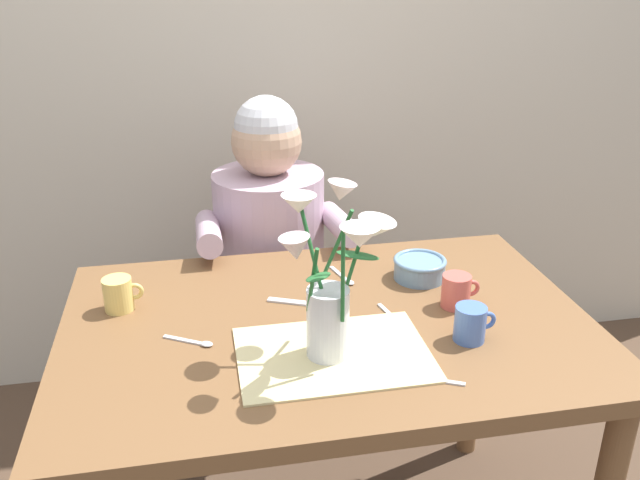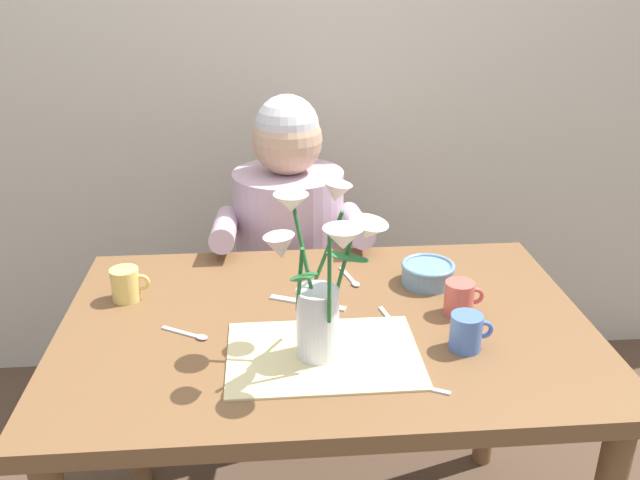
# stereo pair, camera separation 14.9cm
# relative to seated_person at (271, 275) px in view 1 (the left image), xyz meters

# --- Properties ---
(wood_panel_backdrop) EXTENTS (4.00, 0.10, 2.50)m
(wood_panel_backdrop) POSITION_rel_seated_person_xyz_m (0.06, 0.43, 0.69)
(wood_panel_backdrop) COLOR beige
(wood_panel_backdrop) RESTS_ON ground_plane
(dining_table) EXTENTS (1.20, 0.80, 0.74)m
(dining_table) POSITION_rel_seated_person_xyz_m (0.06, -0.62, 0.08)
(dining_table) COLOR brown
(dining_table) RESTS_ON ground_plane
(seated_person) EXTENTS (0.45, 0.47, 1.14)m
(seated_person) POSITION_rel_seated_person_xyz_m (0.00, 0.00, 0.00)
(seated_person) COLOR #4C4C56
(seated_person) RESTS_ON ground_plane
(striped_placemat) EXTENTS (0.40, 0.28, 0.00)m
(striped_placemat) POSITION_rel_seated_person_xyz_m (0.04, -0.76, 0.18)
(striped_placemat) COLOR beige
(striped_placemat) RESTS_ON dining_table
(flower_vase) EXTENTS (0.26, 0.27, 0.35)m
(flower_vase) POSITION_rel_seated_person_xyz_m (0.04, -0.76, 0.36)
(flower_vase) COLOR silver
(flower_vase) RESTS_ON dining_table
(ceramic_bowl) EXTENTS (0.14, 0.14, 0.06)m
(ceramic_bowl) POSITION_rel_seated_person_xyz_m (0.33, -0.45, 0.21)
(ceramic_bowl) COLOR #6689A8
(ceramic_bowl) RESTS_ON dining_table
(dinner_knife) EXTENTS (0.18, 0.09, 0.00)m
(dinner_knife) POSITION_rel_seated_person_xyz_m (0.02, -0.53, 0.18)
(dinner_knife) COLOR silver
(dinner_knife) RESTS_ON dining_table
(tea_cup) EXTENTS (0.09, 0.07, 0.08)m
(tea_cup) POSITION_rel_seated_person_xyz_m (-0.41, -0.47, 0.22)
(tea_cup) COLOR #E5C666
(tea_cup) RESTS_ON dining_table
(ceramic_mug) EXTENTS (0.09, 0.07, 0.08)m
(ceramic_mug) POSITION_rel_seated_person_xyz_m (0.34, -0.75, 0.22)
(ceramic_mug) COLOR #476BB7
(ceramic_mug) RESTS_ON dining_table
(coffee_cup) EXTENTS (0.09, 0.07, 0.08)m
(coffee_cup) POSITION_rel_seated_person_xyz_m (0.37, -0.61, 0.22)
(coffee_cup) COLOR #CC564C
(coffee_cup) RESTS_ON dining_table
(spoon_0) EXTENTS (0.11, 0.06, 0.01)m
(spoon_0) POSITION_rel_seated_person_xyz_m (0.20, -0.88, 0.18)
(spoon_0) COLOR silver
(spoon_0) RESTS_ON dining_table
(spoon_1) EXTENTS (0.11, 0.07, 0.01)m
(spoon_1) POSITION_rel_seated_person_xyz_m (-0.24, -0.66, 0.18)
(spoon_1) COLOR silver
(spoon_1) RESTS_ON dining_table
(spoon_2) EXTENTS (0.04, 0.12, 0.01)m
(spoon_2) POSITION_rel_seated_person_xyz_m (0.21, -0.65, 0.18)
(spoon_2) COLOR silver
(spoon_2) RESTS_ON dining_table
(spoon_3) EXTENTS (0.05, 0.12, 0.01)m
(spoon_3) POSITION_rel_seated_person_xyz_m (0.14, -0.42, 0.18)
(spoon_3) COLOR silver
(spoon_3) RESTS_ON dining_table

